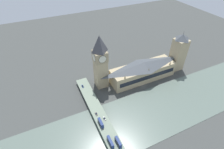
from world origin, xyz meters
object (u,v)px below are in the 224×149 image
object	(u,v)px
victoria_tower	(178,52)
double_decker_bus_rear	(118,142)
road_bridge	(106,128)
car_southbound_lead	(96,114)
car_northbound_tail	(83,86)
double_decker_bus_mid	(101,123)
double_decker_bus_lead	(110,142)
car_southbound_tail	(104,119)
parliament_hall	(143,71)
clock_tower	(100,61)

from	to	relation	value
victoria_tower	double_decker_bus_rear	xyz separation A→B (m)	(-73.34, 128.48, -18.55)
road_bridge	car_southbound_lead	world-z (taller)	car_southbound_lead
road_bridge	double_decker_bus_rear	distance (m)	20.26
car_northbound_tail	car_southbound_lead	world-z (taller)	car_northbound_tail
car_northbound_tail	car_southbound_lead	bearing A→B (deg)	179.77
double_decker_bus_mid	road_bridge	bearing A→B (deg)	-150.96
road_bridge	car_northbound_tail	xyz separation A→B (m)	(66.12, 2.45, 1.65)
road_bridge	double_decker_bus_lead	world-z (taller)	double_decker_bus_lead
road_bridge	car_northbound_tail	distance (m)	66.19
double_decker_bus_rear	car_southbound_tail	size ratio (longest dim) A/B	2.23
double_decker_bus_rear	car_northbound_tail	xyz separation A→B (m)	(85.78, 5.72, -1.98)
parliament_hall	car_southbound_tail	world-z (taller)	parliament_hall
victoria_tower	clock_tower	bearing A→B (deg)	84.35
car_southbound_lead	car_southbound_tail	bearing A→B (deg)	-149.35
clock_tower	road_bridge	distance (m)	75.40
victoria_tower	car_southbound_tail	size ratio (longest dim) A/B	12.51
victoria_tower	car_northbound_tail	world-z (taller)	victoria_tower
double_decker_bus_mid	clock_tower	bearing A→B (deg)	-22.87
road_bridge	double_decker_bus_mid	bearing A→B (deg)	29.04
car_southbound_lead	double_decker_bus_rear	bearing A→B (deg)	-171.32
parliament_hall	car_southbound_lead	bearing A→B (deg)	113.68
car_northbound_tail	car_southbound_lead	xyz separation A→B (m)	(-47.07, 0.19, 0.01)
double_decker_bus_lead	car_northbound_tail	size ratio (longest dim) A/B	2.48
road_bridge	car_southbound_lead	xyz separation A→B (m)	(19.05, 2.63, 1.66)
parliament_hall	clock_tower	bearing A→B (deg)	78.64
car_southbound_lead	victoria_tower	bearing A→B (deg)	-75.55
double_decker_bus_mid	car_southbound_lead	distance (m)	13.58
car_northbound_tail	car_southbound_tail	bearing A→B (deg)	-174.77
car_southbound_lead	car_southbound_tail	size ratio (longest dim) A/B	0.99
car_southbound_lead	parliament_hall	bearing A→B (deg)	-66.32
victoria_tower	car_southbound_lead	size ratio (longest dim) A/B	12.67
double_decker_bus_lead	double_decker_bus_mid	bearing A→B (deg)	0.49
double_decker_bus_mid	car_southbound_lead	world-z (taller)	double_decker_bus_mid
clock_tower	double_decker_bus_lead	size ratio (longest dim) A/B	6.01
clock_tower	road_bridge	xyz separation A→B (m)	(-64.56, 21.74, -32.33)
parliament_hall	double_decker_bus_lead	xyz separation A→B (m)	(-70.14, 79.12, -5.22)
clock_tower	double_decker_bus_mid	bearing A→B (deg)	157.13
parliament_hall	double_decker_bus_mid	distance (m)	92.85
road_bridge	double_decker_bus_mid	distance (m)	7.38
double_decker_bus_rear	car_southbound_tail	bearing A→B (deg)	1.14
victoria_tower	double_decker_bus_lead	distance (m)	153.02
road_bridge	double_decker_bus_rear	size ratio (longest dim) A/B	15.96
parliament_hall	clock_tower	size ratio (longest dim) A/B	1.26
victoria_tower	double_decker_bus_lead	xyz separation A→B (m)	(-70.19, 134.69, -18.66)
parliament_hall	car_southbound_tail	size ratio (longest dim) A/B	19.19
victoria_tower	car_southbound_lead	distance (m)	140.29
double_decker_bus_rear	car_southbound_lead	distance (m)	39.21
double_decker_bus_rear	double_decker_bus_mid	bearing A→B (deg)	14.20
double_decker_bus_lead	car_southbound_tail	world-z (taller)	double_decker_bus_lead
clock_tower	victoria_tower	bearing A→B (deg)	-95.65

